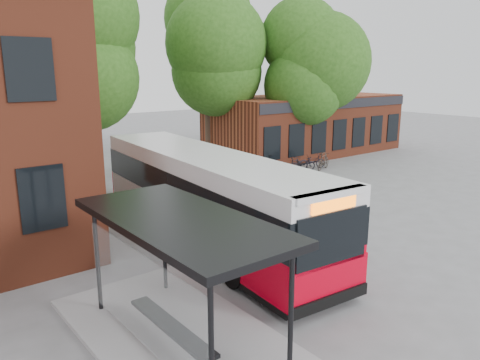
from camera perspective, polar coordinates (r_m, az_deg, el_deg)
ground at (r=14.05m, az=6.96°, el=-11.16°), size 100.00×100.00×0.00m
shop_row at (r=33.53m, az=8.07°, el=6.72°), size 14.00×6.20×4.00m
bus_shelter at (r=10.17m, az=-7.09°, el=-12.16°), size 3.60×7.00×2.90m
bike_rail at (r=27.02m, az=5.72°, el=1.30°), size 5.20×0.10×0.38m
tree_1 at (r=27.83m, az=-17.37°, el=11.53°), size 7.92×7.92×10.40m
tree_2 at (r=30.25m, az=-3.97°, el=12.76°), size 7.92×7.92×11.00m
tree_3 at (r=30.51m, az=8.37°, el=11.04°), size 7.04×7.04×9.28m
city_bus at (r=15.91m, az=-4.15°, el=-2.24°), size 3.64×12.31×3.08m
bicycle_0 at (r=25.08m, az=4.12°, el=0.92°), size 1.68×0.95×0.84m
bicycle_1 at (r=26.08m, az=1.84°, el=1.49°), size 1.53×0.75×0.88m
bicycle_2 at (r=26.89m, az=2.82°, el=1.95°), size 1.97×1.18×0.98m
bicycle_4 at (r=27.45m, az=7.61°, el=1.96°), size 1.75×1.04×0.87m
bicycle_5 at (r=26.83m, az=6.65°, el=1.79°), size 1.60×0.80×0.92m
bicycle_6 at (r=28.27m, az=8.78°, el=2.27°), size 1.78×1.14×0.88m
bicycle_7 at (r=28.06m, az=10.11°, el=2.27°), size 1.75×1.02×1.01m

